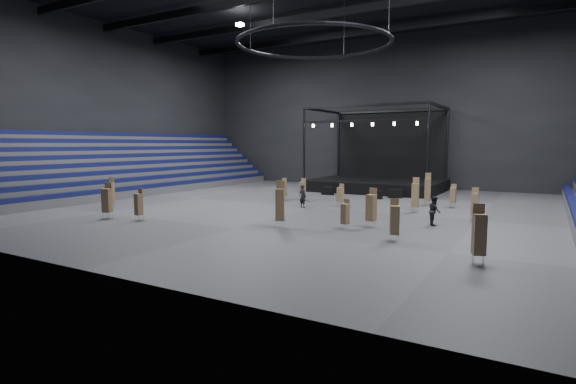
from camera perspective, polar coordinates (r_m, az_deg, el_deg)
The scene contains 27 objects.
floor at distance 36.61m, azimuth 3.15°, elevation -1.99°, with size 50.00×50.00×0.00m, color #474649.
wall_back at distance 55.93m, azimuth 13.13°, elevation 9.90°, with size 50.00×0.20×18.00m, color black.
wall_front at distance 20.27m, azimuth -25.88°, elevation 16.45°, with size 50.00×0.20×18.00m, color black.
wall_left at distance 52.64m, azimuth -22.25°, elevation 9.86°, with size 0.20×42.00×18.00m, color black.
bleachers_left at distance 51.01m, azimuth -20.50°, elevation 1.88°, with size 7.20×40.00×6.40m.
stage at distance 51.40m, azimuth 11.38°, elevation 1.86°, with size 14.00×10.00×9.20m.
truss_ring at distance 37.09m, azimuth 3.28°, elevation 18.32°, with size 12.30×12.30×5.15m.
flight_case_left at distance 45.89m, azimuth 5.06°, elevation 0.15°, with size 1.21×0.60×0.80m, color black.
flight_case_mid at distance 43.14m, azimuth 11.06°, elevation -0.33°, with size 1.19×0.59×0.79m, color black.
flight_case_right at distance 44.19m, azimuth 13.46°, elevation -0.19°, with size 1.29×0.65×0.86m, color black.
chair_stack_0 at distance 32.03m, azimuth -18.43°, elevation -1.43°, with size 0.47×0.47×2.16m.
chair_stack_1 at distance 41.37m, azimuth -0.60°, elevation 0.48°, with size 0.49×0.49×2.03m.
chair_stack_2 at distance 28.14m, azimuth 10.53°, elevation -1.88°, with size 0.60×0.60×2.46m.
chair_stack_3 at distance 35.01m, azimuth 15.86°, elevation -0.34°, with size 0.54×0.54×2.65m.
chair_stack_4 at distance 32.92m, azimuth 22.60°, elevation -1.34°, with size 0.48×0.48×2.22m.
chair_stack_5 at distance 38.88m, azimuth -21.57°, elevation -0.05°, with size 0.58×0.58×2.48m.
chair_stack_6 at distance 38.74m, azimuth 20.22°, elevation -0.38°, with size 0.44×0.44×1.93m.
chair_stack_7 at distance 27.64m, azimuth -1.01°, elevation -1.51°, with size 0.71×0.71×2.91m.
chair_stack_8 at distance 37.27m, azimuth 6.68°, elevation -0.29°, with size 0.52×0.52×1.90m.
chair_stack_9 at distance 39.18m, azimuth 17.31°, elevation 0.34°, with size 0.55×0.55×2.76m.
chair_stack_10 at distance 41.10m, azimuth 1.86°, elevation 0.45°, with size 0.50×0.50×2.05m.
chair_stack_11 at distance 27.37m, azimuth 7.28°, elevation -2.70°, with size 0.49×0.49×1.85m.
chair_stack_12 at distance 33.47m, azimuth -21.99°, elevation -0.91°, with size 0.69×0.69×2.50m.
chair_stack_13 at distance 20.94m, azimuth 23.10°, elevation -4.84°, with size 0.66×0.66×2.62m.
chair_stack_14 at distance 24.43m, azimuth 13.37°, elevation -3.40°, with size 0.60×0.60×2.28m.
man_center at distance 36.53m, azimuth 1.88°, elevation -0.53°, with size 0.68×0.45×1.86m, color black.
crew_member at distance 29.95m, azimuth 18.10°, elevation -2.29°, with size 0.91×0.71×1.87m, color black.
Camera 1 is at (16.35, -32.35, 5.16)m, focal length 28.00 mm.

